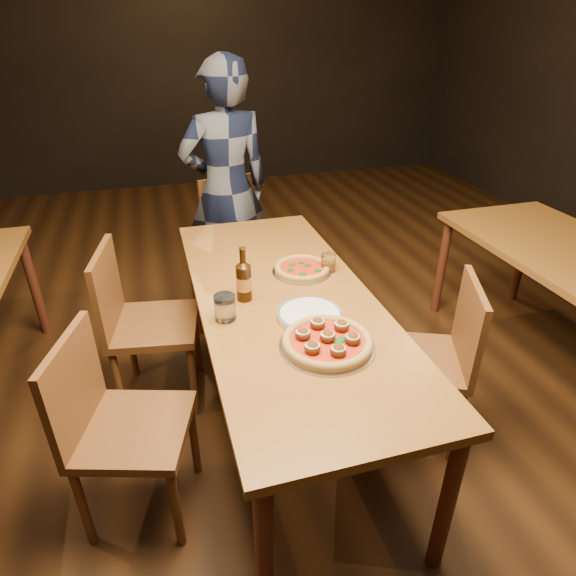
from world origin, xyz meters
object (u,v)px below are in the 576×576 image
object	(u,v)px
water_glass	(225,307)
chair_end	(241,242)
pizza_meatball	(327,341)
beer_bottle	(244,282)
table_main	(285,309)
chair_main_nw	(134,428)
pizza_margherita	(302,269)
plate_stack	(310,315)
diner	(227,190)
amber_glass	(328,262)
chair_main_sw	(154,324)
chair_main_e	(419,359)

from	to	relation	value
water_glass	chair_end	bearing A→B (deg)	76.50
pizza_meatball	beer_bottle	world-z (taller)	beer_bottle
beer_bottle	table_main	bearing A→B (deg)	-7.54
pizza_meatball	chair_main_nw	bearing A→B (deg)	174.43
pizza_margherita	plate_stack	distance (m)	0.44
water_glass	diner	distance (m)	1.48
beer_bottle	diner	size ratio (longest dim) A/B	0.15
table_main	pizza_meatball	size ratio (longest dim) A/B	5.24
pizza_margherita	diner	size ratio (longest dim) A/B	0.18
plate_stack	beer_bottle	size ratio (longest dim) A/B	1.10
chair_main_nw	water_glass	size ratio (longest dim) A/B	7.99
chair_end	amber_glass	distance (m)	1.18
table_main	chair_main_sw	distance (m)	0.75
table_main	amber_glass	world-z (taller)	amber_glass
chair_main_e	water_glass	size ratio (longest dim) A/B	7.95
table_main	beer_bottle	world-z (taller)	beer_bottle
chair_main_sw	beer_bottle	distance (m)	0.66
amber_glass	diner	size ratio (longest dim) A/B	0.06
table_main	chair_main_nw	distance (m)	0.84
table_main	diner	world-z (taller)	diner
table_main	diner	distance (m)	1.36
plate_stack	diner	xyz separation A→B (m)	(-0.09, 1.55, 0.10)
chair_main_sw	plate_stack	world-z (taller)	chair_main_sw
pizza_margherita	table_main	bearing A→B (deg)	-125.14
table_main	pizza_margherita	xyz separation A→B (m)	(0.15, 0.22, 0.09)
table_main	plate_stack	size ratio (longest dim) A/B	7.15
chair_main_e	chair_end	world-z (taller)	chair_end
beer_bottle	pizza_margherita	bearing A→B (deg)	29.37
chair_main_e	plate_stack	world-z (taller)	chair_main_e
chair_end	water_glass	size ratio (longest dim) A/B	8.29
pizza_meatball	amber_glass	xyz separation A→B (m)	(0.24, 0.62, 0.02)
chair_main_nw	pizza_meatball	bearing A→B (deg)	-78.43
water_glass	diner	size ratio (longest dim) A/B	0.07
water_glass	amber_glass	bearing A→B (deg)	27.88
chair_main_nw	pizza_meatball	size ratio (longest dim) A/B	2.39
chair_main_e	pizza_margherita	xyz separation A→B (m)	(-0.44, 0.48, 0.32)
chair_main_nw	pizza_meatball	world-z (taller)	chair_main_nw
table_main	beer_bottle	distance (m)	0.25
plate_stack	amber_glass	size ratio (longest dim) A/B	2.93
chair_end	water_glass	xyz separation A→B (m)	(-0.34, -1.42, 0.33)
water_glass	amber_glass	xyz separation A→B (m)	(0.59, 0.31, -0.01)
chair_main_sw	pizza_meatball	bearing A→B (deg)	-130.79
chair_main_nw	chair_main_sw	world-z (taller)	chair_main_sw
plate_stack	chair_end	bearing A→B (deg)	90.41
water_glass	pizza_margherita	bearing A→B (deg)	36.32
chair_main_nw	chair_end	xyz separation A→B (m)	(0.77, 1.66, 0.02)
plate_stack	beer_bottle	bearing A→B (deg)	135.47
chair_main_sw	diner	bearing A→B (deg)	-21.25
pizza_margherita	chair_end	bearing A→B (deg)	95.83
chair_end	amber_glass	size ratio (longest dim) A/B	9.92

